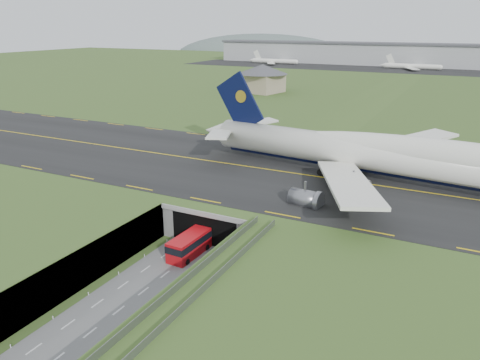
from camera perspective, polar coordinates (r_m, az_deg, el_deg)
The scene contains 10 objects.
ground at distance 71.88m, azimuth -7.71°, elevation -10.41°, with size 900.00×900.00×0.00m, color #3A5221.
airfield_deck at distance 70.49m, azimuth -7.82°, elevation -8.28°, with size 800.00×800.00×6.00m, color gray.
trench_road at distance 66.69m, azimuth -11.42°, elevation -13.02°, with size 12.00×75.00×0.20m, color slate.
taxiway at distance 96.22m, azimuth 3.21°, elevation 1.29°, with size 800.00×44.00×0.18m, color black.
tunnel_portal at distance 83.32m, azimuth -1.35°, elevation -3.49°, with size 17.00×22.30×6.00m.
guideway at distance 50.48m, azimuth -9.89°, elevation -17.24°, with size 3.00×53.00×7.05m.
jumbo_jet at distance 90.89m, azimuth 19.07°, elevation 2.62°, with size 90.10×58.44×19.45m.
shuttle_tram at distance 73.84m, azimuth -6.20°, elevation -7.90°, with size 3.46×8.43×3.38m.
service_building at distance 206.27m, azimuth 2.73°, elevation 12.56°, with size 25.66×25.66×11.90m.
cargo_terminal at distance 353.24m, azimuth 21.45°, elevation 14.00°, with size 320.00×67.00×15.60m.
Camera 1 is at (36.53, -51.31, 34.64)m, focal length 35.00 mm.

